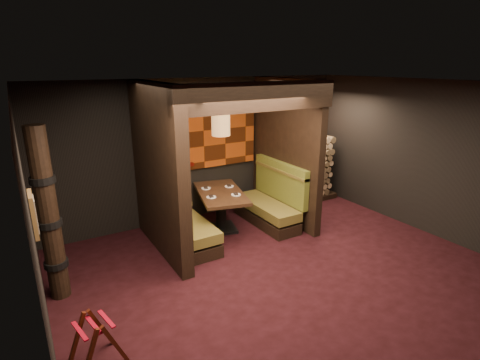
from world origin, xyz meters
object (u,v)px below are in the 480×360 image
object	(u,v)px
booth_bench_left	(183,224)
totem_column	(49,217)
luggage_rack	(95,340)
firewood_stack	(301,170)
pendant_lamp	(221,123)
dining_table	(221,203)
booth_bench_right	(271,204)

from	to	relation	value
booth_bench_left	totem_column	distance (m)	2.30
booth_bench_left	totem_column	world-z (taller)	totem_column
luggage_rack	firewood_stack	xyz separation A→B (m)	(5.14, 2.82, 0.45)
luggage_rack	pendant_lamp	bearing A→B (deg)	39.44
luggage_rack	firewood_stack	world-z (taller)	firewood_stack
pendant_lamp	firewood_stack	size ratio (longest dim) A/B	0.57
dining_table	totem_column	world-z (taller)	totem_column
totem_column	booth_bench_left	bearing A→B (deg)	14.75
booth_bench_left	dining_table	bearing A→B (deg)	12.94
booth_bench_left	totem_column	bearing A→B (deg)	-165.25
dining_table	pendant_lamp	distance (m)	1.55
dining_table	luggage_rack	world-z (taller)	dining_table
luggage_rack	totem_column	distance (m)	1.81
booth_bench_right	dining_table	world-z (taller)	booth_bench_right
totem_column	firewood_stack	size ratio (longest dim) A/B	1.39
firewood_stack	booth_bench_right	bearing A→B (deg)	-152.65
pendant_lamp	totem_column	distance (m)	3.16
dining_table	totem_column	xyz separation A→B (m)	(-2.95, -0.75, 0.64)
booth_bench_right	dining_table	xyz separation A→B (m)	(-1.03, 0.20, 0.15)
pendant_lamp	luggage_rack	size ratio (longest dim) A/B	1.56
booth_bench_left	pendant_lamp	size ratio (longest dim) A/B	1.63
luggage_rack	booth_bench_left	bearing A→B (deg)	48.19
dining_table	firewood_stack	distance (m)	2.45
pendant_lamp	luggage_rack	bearing A→B (deg)	-140.56
totem_column	firewood_stack	bearing A→B (deg)	13.19
firewood_stack	luggage_rack	bearing A→B (deg)	-151.27
totem_column	booth_bench_right	bearing A→B (deg)	7.86
luggage_rack	dining_table	bearing A→B (deg)	40.05
booth_bench_right	luggage_rack	bearing A→B (deg)	-150.78
pendant_lamp	totem_column	bearing A→B (deg)	-166.69
pendant_lamp	luggage_rack	world-z (taller)	pendant_lamp
booth_bench_right	dining_table	distance (m)	1.06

